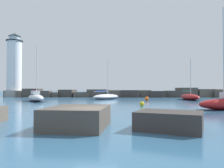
{
  "coord_description": "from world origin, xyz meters",
  "views": [
    {
      "loc": [
        1.54,
        -11.56,
        2.18
      ],
      "look_at": [
        -0.79,
        33.0,
        3.19
      ],
      "focal_mm": 35.0,
      "sensor_mm": 36.0,
      "label": 1
    }
  ],
  "objects": [
    {
      "name": "sailboat_moored_4",
      "position": [
        -2.12,
        34.6,
        0.56
      ],
      "size": [
        6.36,
        7.34,
        8.56
      ],
      "color": "white",
      "rests_on": "ground"
    },
    {
      "name": "lighthouse",
      "position": [
        -28.8,
        47.46,
        7.92
      ],
      "size": [
        5.26,
        5.26,
        17.76
      ],
      "color": "gray",
      "rests_on": "ground"
    },
    {
      "name": "mooring_buoy_far_side",
      "position": [
        3.9,
        16.41,
        0.29
      ],
      "size": [
        0.58,
        0.58,
        0.78
      ],
      "color": "yellow",
      "rests_on": "ground"
    },
    {
      "name": "sailboat_moored_0",
      "position": [
        14.53,
        32.08,
        0.62
      ],
      "size": [
        2.94,
        7.97,
        8.03
      ],
      "color": "maroon",
      "rests_on": "ground"
    },
    {
      "name": "sailboat_moored_2",
      "position": [
        -13.88,
        26.06,
        0.72
      ],
      "size": [
        5.9,
        7.39,
        9.75
      ],
      "color": "silver",
      "rests_on": "ground"
    },
    {
      "name": "mooring_buoy_orange_near",
      "position": [
        5.84,
        28.97,
        0.38
      ],
      "size": [
        0.76,
        0.76,
        0.96
      ],
      "color": "#EA5914",
      "rests_on": "ground"
    },
    {
      "name": "ground_plane",
      "position": [
        0.0,
        0.0,
        0.0
      ],
      "size": [
        600.0,
        600.0,
        0.0
      ],
      "primitive_type": "plane",
      "color": "#336084"
    },
    {
      "name": "foreground_rocks",
      "position": [
        -4.64,
        0.5,
        0.58
      ],
      "size": [
        16.67,
        5.77,
        1.49
      ],
      "color": "#4C443D",
      "rests_on": "ground"
    },
    {
      "name": "breakwater_jetty",
      "position": [
        2.83,
        47.71,
        0.97
      ],
      "size": [
        63.76,
        7.05,
        2.52
      ],
      "color": "brown",
      "rests_on": "ground"
    },
    {
      "name": "open_sea_beyond",
      "position": [
        0.0,
        107.68,
        0.0
      ],
      "size": [
        400.0,
        116.0,
        0.01
      ],
      "color": "#235175",
      "rests_on": "ground"
    }
  ]
}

